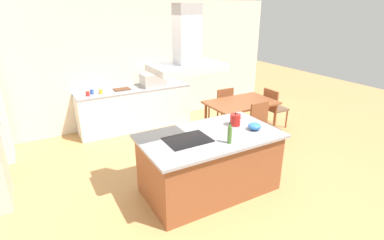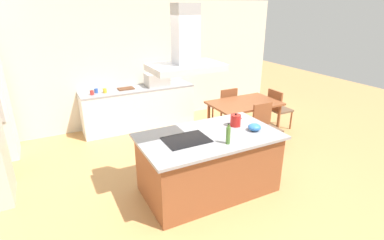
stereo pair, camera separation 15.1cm
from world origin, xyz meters
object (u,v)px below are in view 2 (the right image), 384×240
(coffee_mug_red, at_px, (92,93))
(chair_facing_back_wall, at_px, (226,104))
(mixing_bowl, at_px, (254,127))
(coffee_mug_yellow, at_px, (105,91))
(cooktop, at_px, (186,140))
(countertop_microwave, at_px, (157,80))
(olive_oil_bottle, at_px, (228,135))
(dining_table, at_px, (244,106))
(coffee_mug_blue, at_px, (96,91))
(chair_at_right_end, at_px, (278,107))
(tea_kettle, at_px, (236,120))
(range_hood, at_px, (186,50))
(cutting_board, at_px, (126,89))
(chair_facing_island, at_px, (265,124))

(coffee_mug_red, height_order, chair_facing_back_wall, coffee_mug_red)
(mixing_bowl, distance_m, coffee_mug_yellow, 3.35)
(coffee_mug_yellow, bearing_deg, cooktop, -80.38)
(cooktop, relative_size, countertop_microwave, 1.20)
(cooktop, xyz_separation_m, olive_oil_bottle, (0.44, -0.35, 0.12))
(olive_oil_bottle, relative_size, dining_table, 0.21)
(olive_oil_bottle, relative_size, coffee_mug_blue, 3.21)
(olive_oil_bottle, bearing_deg, coffee_mug_red, 110.55)
(chair_at_right_end, height_order, chair_facing_back_wall, same)
(mixing_bowl, bearing_deg, olive_oil_bottle, -162.31)
(tea_kettle, bearing_deg, dining_table, 48.26)
(chair_at_right_end, height_order, range_hood, range_hood)
(chair_facing_back_wall, bearing_deg, mixing_bowl, -113.91)
(cooktop, height_order, chair_facing_back_wall, cooktop)
(mixing_bowl, relative_size, coffee_mug_yellow, 2.09)
(cutting_board, bearing_deg, countertop_microwave, -4.05)
(coffee_mug_yellow, height_order, chair_facing_island, coffee_mug_yellow)
(chair_facing_island, bearing_deg, range_hood, -160.84)
(chair_at_right_end, bearing_deg, olive_oil_bottle, -145.38)
(coffee_mug_yellow, bearing_deg, coffee_mug_blue, 153.54)
(mixing_bowl, bearing_deg, cooktop, 171.12)
(olive_oil_bottle, distance_m, range_hood, 1.22)
(olive_oil_bottle, xyz_separation_m, coffee_mug_red, (-1.18, 3.16, -0.08))
(cooktop, bearing_deg, chair_facing_island, 19.16)
(cooktop, relative_size, chair_facing_island, 0.67)
(tea_kettle, bearing_deg, coffee_mug_blue, 118.56)
(cooktop, height_order, range_hood, range_hood)
(mixing_bowl, distance_m, chair_at_right_end, 2.46)
(countertop_microwave, distance_m, dining_table, 2.04)
(dining_table, bearing_deg, range_hood, -145.73)
(olive_oil_bottle, distance_m, coffee_mug_blue, 3.44)
(dining_table, height_order, chair_facing_island, chair_facing_island)
(chair_facing_back_wall, bearing_deg, dining_table, -90.00)
(olive_oil_bottle, distance_m, coffee_mug_red, 3.37)
(coffee_mug_yellow, relative_size, dining_table, 0.06)
(dining_table, bearing_deg, mixing_bowl, -122.53)
(chair_facing_island, bearing_deg, cooktop, -160.84)
(coffee_mug_red, distance_m, chair_facing_island, 3.49)
(olive_oil_bottle, height_order, range_hood, range_hood)
(cutting_board, relative_size, chair_facing_back_wall, 0.38)
(tea_kettle, relative_size, range_hood, 0.23)
(dining_table, bearing_deg, countertop_microwave, 130.47)
(coffee_mug_yellow, xyz_separation_m, range_hood, (0.48, -2.84, 1.16))
(tea_kettle, height_order, chair_at_right_end, tea_kettle)
(coffee_mug_red, relative_size, coffee_mug_yellow, 1.00)
(olive_oil_bottle, xyz_separation_m, countertop_microwave, (0.25, 3.23, 0.02))
(chair_facing_back_wall, bearing_deg, cooktop, -134.56)
(tea_kettle, relative_size, dining_table, 0.15)
(cutting_board, relative_size, range_hood, 0.38)
(dining_table, bearing_deg, coffee_mug_blue, 149.37)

